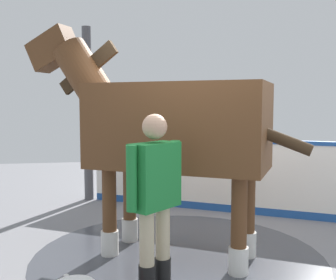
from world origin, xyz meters
TOP-DOWN VIEW (x-y plane):
  - ground_plane at (0.00, 0.00)m, footprint 16.00×16.00m
  - wet_patch at (-0.31, 0.26)m, footprint 3.28×3.28m
  - barrier_wall at (0.73, 2.02)m, footprint 3.95×2.36m
  - roof_post_near at (-1.38, 3.20)m, footprint 0.16×0.16m
  - horse at (-0.43, 0.32)m, footprint 3.01×2.00m
  - handler at (-0.70, -0.67)m, footprint 0.52×0.48m

SIDE VIEW (x-z plane):
  - ground_plane at x=0.00m, z-range -0.02..0.00m
  - wet_patch at x=-0.31m, z-range 0.00..0.00m
  - barrier_wall at x=0.73m, z-range -0.04..1.13m
  - handler at x=-0.70m, z-range 0.12..1.75m
  - horse at x=-0.43m, z-range 0.13..2.80m
  - roof_post_near at x=-1.38m, z-range 0.00..3.06m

